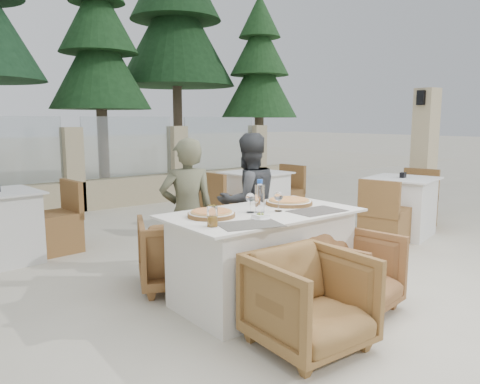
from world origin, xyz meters
TOP-DOWN VIEW (x-y plane):
  - ground at (0.00, 0.00)m, footprint 80.00×80.00m
  - perimeter_wall_far at (0.00, 4.80)m, footprint 10.00×0.34m
  - lantern_pillar at (4.20, 1.00)m, footprint 0.34×0.34m
  - pine_centre at (1.50, 7.20)m, footprint 2.20×2.20m
  - pine_mid_right at (3.80, 7.80)m, footprint 2.99×2.99m
  - pine_far_right at (5.50, 6.50)m, footprint 1.98×1.98m
  - dining_table at (-0.10, -0.11)m, footprint 1.60×0.90m
  - placemat_near_left at (-0.49, -0.41)m, footprint 0.52×0.41m
  - placemat_near_right at (0.28, -0.37)m, footprint 0.46×0.32m
  - pizza_left at (-0.54, -0.01)m, footprint 0.38×0.38m
  - pizza_right at (0.31, 0.00)m, footprint 0.50×0.50m
  - water_bottle at (-0.13, -0.10)m, footprint 0.08×0.08m
  - wine_glass_centre at (-0.20, -0.07)m, footprint 0.08×0.08m
  - wine_glass_near at (0.02, -0.17)m, footprint 0.10×0.10m
  - beer_glass_left at (-0.73, -0.29)m, footprint 0.08×0.08m
  - beer_glass_right at (0.12, 0.18)m, footprint 0.09×0.09m
  - olive_dish at (-0.29, -0.30)m, footprint 0.14×0.14m
  - armchair_far_left at (-0.47, 0.64)m, footprint 0.92×0.93m
  - armchair_far_right at (0.50, 0.72)m, footprint 0.77×0.79m
  - armchair_near_left at (-0.39, -0.92)m, footprint 0.73×0.75m
  - armchair_near_right at (0.33, -0.69)m, footprint 0.77×0.79m
  - diner_left at (-0.40, 0.59)m, footprint 0.58×0.48m
  - diner_right at (0.38, 0.67)m, footprint 0.75×0.63m
  - bg_table_b at (1.76, 2.19)m, footprint 1.72×0.98m
  - bg_table_c at (2.84, 0.49)m, footprint 1.79×1.21m

SIDE VIEW (x-z plane):
  - ground at x=0.00m, z-range 0.00..0.00m
  - armchair_far_right at x=0.50m, z-range 0.00..0.58m
  - armchair_near_right at x=0.33m, z-range 0.00..0.63m
  - armchair_far_left at x=-0.47m, z-range 0.00..0.65m
  - armchair_near_left at x=-0.39m, z-range 0.00..0.65m
  - dining_table at x=-0.10m, z-range 0.00..0.77m
  - bg_table_b at x=1.76m, z-range 0.00..0.77m
  - bg_table_c at x=2.84m, z-range 0.00..0.77m
  - diner_left at x=-0.40m, z-range 0.00..1.37m
  - diner_right at x=0.38m, z-range 0.00..1.39m
  - placemat_near_left at x=-0.49m, z-range 0.77..0.77m
  - placemat_near_right at x=0.28m, z-range 0.77..0.77m
  - olive_dish at x=-0.29m, z-range 0.77..0.81m
  - pizza_left at x=-0.54m, z-range 0.77..0.82m
  - pizza_right at x=0.31m, z-range 0.77..0.82m
  - perimeter_wall_far at x=0.00m, z-range 0.00..1.60m
  - beer_glass_right at x=0.12m, z-range 0.77..0.91m
  - beer_glass_left at x=-0.73m, z-range 0.77..0.92m
  - wine_glass_centre at x=-0.20m, z-range 0.77..0.95m
  - wine_glass_near at x=0.02m, z-range 0.77..0.95m
  - water_bottle at x=-0.13m, z-range 0.77..1.04m
  - lantern_pillar at x=4.20m, z-range 0.00..2.00m
  - pine_far_right at x=5.50m, z-range 0.00..4.50m
  - pine_centre at x=1.50m, z-range 0.00..5.00m
  - pine_mid_right at x=3.80m, z-range 0.00..6.80m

